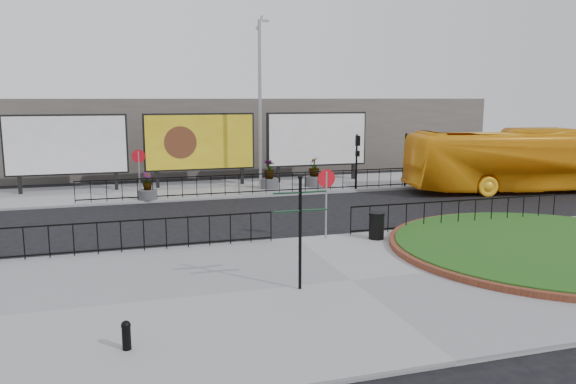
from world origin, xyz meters
name	(u,v)px	position (x,y,z in m)	size (l,w,h in m)	color
ground	(296,241)	(0.00, 0.00, 0.00)	(90.00, 90.00, 0.00)	black
pavement_near	(351,282)	(0.00, -5.00, 0.06)	(30.00, 10.00, 0.12)	gray
pavement_far	(230,188)	(0.00, 12.00, 0.06)	(44.00, 6.00, 0.12)	gray
brick_edge	(549,247)	(7.50, -4.00, 0.21)	(10.40, 10.40, 0.18)	brown
grass_lawn	(549,246)	(7.50, -4.00, 0.23)	(10.00, 10.00, 0.22)	#1E4512
railing_near_left	(121,236)	(-6.00, -0.30, 0.67)	(10.00, 0.10, 1.10)	black
railing_near_right	(458,213)	(6.50, -0.30, 0.67)	(9.00, 0.10, 1.10)	black
railing_far	(259,184)	(1.00, 9.30, 0.67)	(18.00, 0.10, 1.10)	black
speed_sign_far	(139,163)	(-5.00, 9.40, 1.92)	(0.64, 0.07, 2.47)	gray
speed_sign_near	(326,188)	(1.00, -0.40, 1.92)	(0.64, 0.07, 2.47)	gray
billboard_left	(67,145)	(-8.50, 12.97, 2.60)	(6.20, 0.31, 4.10)	black
billboard_mid	(200,142)	(-1.50, 12.97, 2.60)	(6.20, 0.31, 4.10)	black
billboard_right	(317,140)	(5.50, 12.97, 2.60)	(6.20, 0.31, 4.10)	black
lamp_post	(260,102)	(1.51, 11.00, 4.83)	(0.74, 0.18, 9.23)	gray
signal_pole_a	(357,153)	(6.50, 9.34, 2.10)	(0.22, 0.26, 3.00)	black
signal_pole_b	(406,152)	(9.50, 9.34, 2.10)	(0.22, 0.26, 3.00)	black
building_backdrop	(203,134)	(0.00, 22.00, 2.50)	(40.00, 10.00, 5.00)	#5D5651
fingerpost_sign	(300,221)	(-1.57, -5.25, 1.94)	(1.42, 0.23, 3.02)	black
bollard	(126,334)	(-5.99, -7.66, 0.45)	(0.19, 0.19, 0.60)	black
litter_bin	(377,226)	(2.67, -1.03, 0.60)	(0.57, 0.57, 0.95)	black
bus	(519,160)	(14.86, 6.62, 1.71)	(2.88, 12.29, 3.42)	#F2A315
planter_a	(148,190)	(-4.64, 9.40, 0.59)	(0.92, 0.92, 1.35)	#4C4C4F
planter_b	(269,178)	(2.00, 11.00, 0.71)	(1.02, 1.02, 1.60)	#4C4C4F
planter_c	(314,176)	(4.62, 11.00, 0.72)	(1.07, 1.07, 1.64)	#4C4C4F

